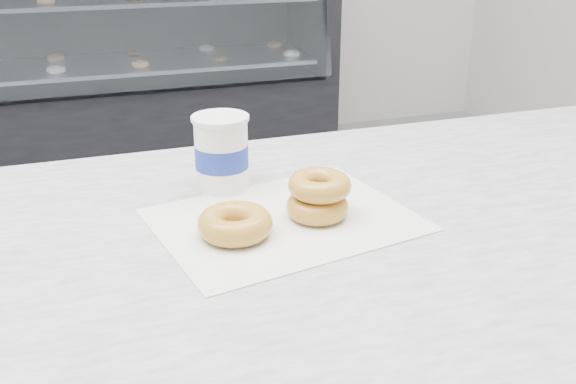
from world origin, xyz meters
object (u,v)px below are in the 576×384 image
at_px(display_case, 99,82).
at_px(coffee_cup, 222,152).
at_px(donut_single, 235,223).
at_px(donut_stack, 318,196).

xyz_separation_m(display_case, coffee_cup, (0.07, -2.55, 0.47)).
bearing_deg(donut_single, display_case, 91.07).
xyz_separation_m(display_case, donut_single, (0.05, -2.71, 0.43)).
height_order(donut_single, donut_stack, donut_stack).
bearing_deg(coffee_cup, display_case, 108.93).
bearing_deg(display_case, coffee_cup, -88.36).
relative_size(display_case, coffee_cup, 20.97).
relative_size(donut_single, donut_stack, 0.92).
bearing_deg(donut_stack, coffee_cup, 124.80).
height_order(donut_stack, coffee_cup, coffee_cup).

